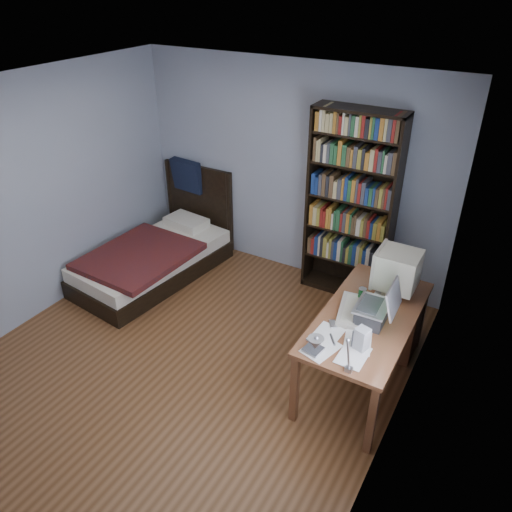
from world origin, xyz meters
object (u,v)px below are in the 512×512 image
at_px(desk, 379,318).
at_px(bookshelf, 351,207).
at_px(bed, 157,254).
at_px(soda_can, 362,295).
at_px(keyboard, 351,310).
at_px(speaker, 362,339).
at_px(crt_monitor, 396,270).
at_px(desk_lamp, 322,346).
at_px(laptop, 374,311).

distance_m(desk, bookshelf, 1.29).
bearing_deg(bed, soda_can, -6.94).
height_order(soda_can, bed, bed).
height_order(keyboard, bookshelf, bookshelf).
bearing_deg(soda_can, speaker, -70.84).
distance_m(crt_monitor, bookshelf, 1.15).
bearing_deg(desk_lamp, bookshelf, 106.13).
height_order(laptop, bed, bed).
bearing_deg(keyboard, desk, 59.21).
relative_size(desk_lamp, bookshelf, 0.25).
bearing_deg(laptop, crt_monitor, 88.90).
bearing_deg(laptop, speaker, -85.66).
xyz_separation_m(laptop, desk_lamp, (-0.07, -0.97, 0.32)).
xyz_separation_m(desk_lamp, bed, (-2.80, 1.55, -0.90)).
height_order(desk, soda_can, soda_can).
xyz_separation_m(crt_monitor, soda_can, (-0.20, -0.27, -0.18)).
xyz_separation_m(desk_lamp, bookshelf, (-0.68, 2.35, -0.10)).
bearing_deg(crt_monitor, soda_can, -126.95).
height_order(keyboard, bed, bed).
height_order(laptop, soda_can, laptop).
height_order(desk_lamp, speaker, desk_lamp).
xyz_separation_m(speaker, soda_can, (-0.22, 0.63, -0.04)).
height_order(crt_monitor, desk_lamp, desk_lamp).
bearing_deg(bookshelf, desk_lamp, -73.87).
xyz_separation_m(keyboard, bed, (-2.65, 0.54, -0.49)).
xyz_separation_m(crt_monitor, speaker, (0.02, -0.89, -0.14)).
distance_m(desk, crt_monitor, 0.56).
bearing_deg(desk_lamp, keyboard, 98.09).
bearing_deg(keyboard, crt_monitor, 52.44).
distance_m(desk, laptop, 0.67).
height_order(desk, speaker, speaker).
xyz_separation_m(crt_monitor, bed, (-2.88, 0.06, -0.71)).
relative_size(laptop, soda_can, 3.36).
distance_m(desk, desk_lamp, 1.65).
bearing_deg(desk, laptop, -83.05).
bearing_deg(desk, speaker, -84.14).
distance_m(crt_monitor, desk_lamp, 1.51).
relative_size(desk, bookshelf, 0.74).
xyz_separation_m(desk_lamp, speaker, (0.10, 0.60, -0.34)).
relative_size(keyboard, bookshelf, 0.23).
distance_m(desk_lamp, keyboard, 1.11).
height_order(crt_monitor, keyboard, crt_monitor).
bearing_deg(soda_can, bed, 173.06).
bearing_deg(desk, keyboard, -108.19).
bearing_deg(crt_monitor, laptop, -91.10).
distance_m(keyboard, soda_can, 0.22).
bearing_deg(bed, crt_monitor, -1.20).
bearing_deg(desk_lamp, speaker, 80.91).
relative_size(laptop, speaker, 2.13).
xyz_separation_m(desk_lamp, keyboard, (-0.14, 1.01, -0.42)).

